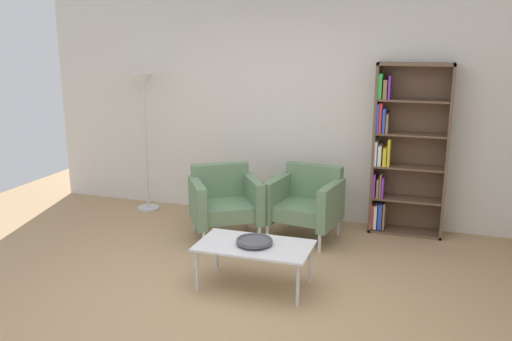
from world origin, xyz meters
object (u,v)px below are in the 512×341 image
(coffee_table_low, at_px, (254,248))
(armchair_by_bookshelf, at_px, (224,200))
(decorative_bowl, at_px, (254,241))
(floor_lamp_torchiere, at_px, (143,97))
(armchair_spare_guest, at_px, (306,201))
(bookshelf_tall, at_px, (403,151))

(coffee_table_low, relative_size, armchair_by_bookshelf, 1.06)
(decorative_bowl, bearing_deg, floor_lamp_torchiere, 139.46)
(armchair_spare_guest, bearing_deg, coffee_table_low, -87.04)
(bookshelf_tall, xyz_separation_m, armchair_spare_guest, (-0.97, -0.51, -0.52))
(coffee_table_low, relative_size, floor_lamp_torchiere, 0.57)
(coffee_table_low, distance_m, floor_lamp_torchiere, 2.86)
(coffee_table_low, bearing_deg, bookshelf_tall, 59.10)
(bookshelf_tall, distance_m, coffee_table_low, 2.25)
(decorative_bowl, bearing_deg, armchair_spare_guest, 83.58)
(decorative_bowl, xyz_separation_m, armchair_spare_guest, (0.15, 1.36, -0.02))
(coffee_table_low, height_order, armchair_by_bookshelf, armchair_by_bookshelf)
(decorative_bowl, xyz_separation_m, floor_lamp_torchiere, (-2.01, 1.72, 1.01))
(decorative_bowl, xyz_separation_m, armchair_by_bookshelf, (-0.71, 1.11, -0.02))
(decorative_bowl, relative_size, floor_lamp_torchiere, 0.18)
(armchair_spare_guest, xyz_separation_m, floor_lamp_torchiere, (-2.16, 0.37, 1.03))
(coffee_table_low, xyz_separation_m, decorative_bowl, (0.00, 0.00, 0.07))
(decorative_bowl, bearing_deg, armchair_by_bookshelf, 122.78)
(armchair_by_bookshelf, distance_m, armchair_spare_guest, 0.90)
(coffee_table_low, height_order, floor_lamp_torchiere, floor_lamp_torchiere)
(armchair_by_bookshelf, height_order, floor_lamp_torchiere, floor_lamp_torchiere)
(bookshelf_tall, xyz_separation_m, floor_lamp_torchiere, (-3.13, -0.15, 0.51))
(bookshelf_tall, distance_m, armchair_spare_guest, 1.21)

